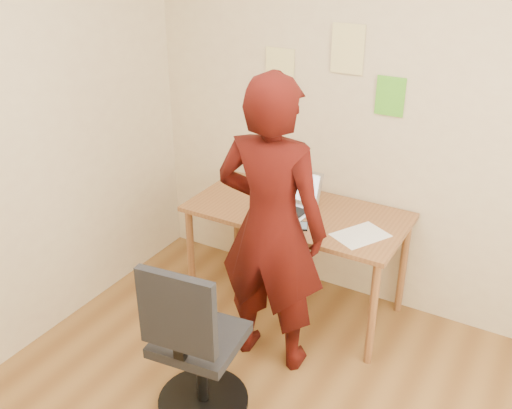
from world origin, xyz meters
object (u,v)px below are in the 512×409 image
Objects in this scene: person at (271,228)px; office_chair at (195,351)px; laptop at (291,200)px; phone at (303,226)px; desk at (297,222)px.

office_chair is at bearing 74.86° from person.
laptop is 1.21m from office_chair.
person is (-0.04, -0.34, 0.14)m from phone.
person is (0.15, -0.54, 0.09)m from laptop.
desk is 1.16m from office_chair.
office_chair is 0.55× the size of person.
office_chair is at bearing -91.06° from desk.
phone is (0.13, -0.19, 0.09)m from desk.
phone is (0.18, -0.20, -0.05)m from laptop.
desk is 0.24m from phone.
phone is at bearing -54.94° from desk.
desk is 0.15m from laptop.
laptop is 0.28m from phone.
laptop is (-0.05, 0.02, 0.14)m from desk.
person is (0.11, 0.61, 0.47)m from office_chair.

